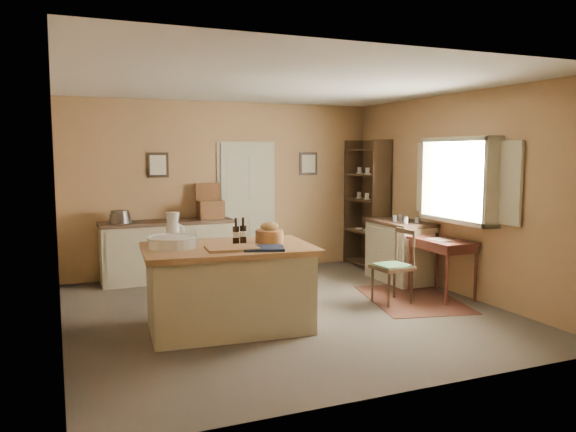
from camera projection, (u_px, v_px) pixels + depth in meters
name	position (u px, v px, depth m)	size (l,w,h in m)	color
ground	(285.00, 311.00, 6.78)	(5.00, 5.00, 0.00)	brown
wall_back	(225.00, 188.00, 8.92)	(5.00, 0.10, 2.70)	#966F48
wall_front	(407.00, 225.00, 4.33)	(5.00, 0.10, 2.70)	#966F48
wall_left	(56.00, 208.00, 5.67)	(0.10, 5.00, 2.70)	#966F48
wall_right	(455.00, 194.00, 7.58)	(0.10, 5.00, 2.70)	#966F48
ceiling	(284.00, 84.00, 6.47)	(5.00, 5.00, 0.00)	silver
door	(247.00, 206.00, 9.06)	(0.97, 0.06, 2.11)	#B8B598
framed_prints	(237.00, 164.00, 8.93)	(2.82, 0.02, 0.38)	black
window	(461.00, 180.00, 7.35)	(0.25, 1.99, 1.12)	#B3AC8F
work_island	(228.00, 285.00, 6.07)	(1.88, 1.31, 1.20)	#B3AC8F
sideboard	(168.00, 249.00, 8.36)	(1.95, 0.55, 1.18)	#B3AC8F
rug	(412.00, 299.00, 7.32)	(1.10, 1.60, 0.01)	#411E15
writing_desk	(442.00, 247.00, 7.42)	(0.53, 0.87, 0.82)	#3E1913
desk_chair	(392.00, 267.00, 7.10)	(0.43, 0.43, 0.92)	#2F2014
right_cabinet	(400.00, 251.00, 8.34)	(0.60, 1.08, 0.99)	#B3AC8F
shelving_unit	(369.00, 204.00, 9.39)	(0.36, 0.95, 2.11)	#2F2014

